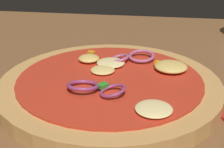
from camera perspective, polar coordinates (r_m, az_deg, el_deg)
name	(u,v)px	position (r m, az deg, el deg)	size (l,w,h in m)	color
dining_table	(69,105)	(0.46, -7.44, -5.35)	(1.47, 0.88, 0.04)	brown
pizza	(111,86)	(0.44, -0.24, -1.99)	(0.29, 0.29, 0.04)	tan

